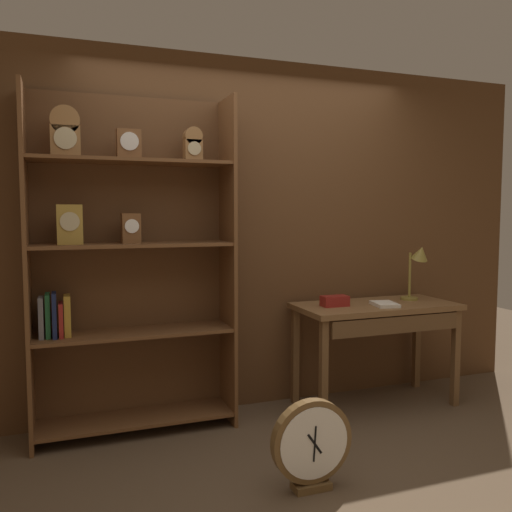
# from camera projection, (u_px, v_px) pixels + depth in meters

# --- Properties ---
(ground_plane) EXTENTS (10.00, 10.00, 0.00)m
(ground_plane) POSITION_uv_depth(u_px,v_px,m) (331.00, 484.00, 2.88)
(ground_plane) COLOR brown
(back_wood_panel) EXTENTS (4.80, 0.05, 2.60)m
(back_wood_panel) POSITION_uv_depth(u_px,v_px,m) (249.00, 235.00, 4.01)
(back_wood_panel) COLOR brown
(back_wood_panel) RESTS_ON ground
(bookshelf) EXTENTS (1.32, 0.37, 2.25)m
(bookshelf) POSITION_uv_depth(u_px,v_px,m) (127.00, 263.00, 3.52)
(bookshelf) COLOR brown
(bookshelf) RESTS_ON ground
(workbench) EXTENTS (1.22, 0.57, 0.78)m
(workbench) POSITION_uv_depth(u_px,v_px,m) (377.00, 318.00, 4.01)
(workbench) COLOR brown
(workbench) RESTS_ON ground
(desk_lamp) EXTENTS (0.19, 0.20, 0.44)m
(desk_lamp) POSITION_uv_depth(u_px,v_px,m) (418.00, 262.00, 4.17)
(desk_lamp) COLOR olive
(desk_lamp) RESTS_ON workbench
(toolbox_small) EXTENTS (0.20, 0.11, 0.08)m
(toolbox_small) POSITION_uv_depth(u_px,v_px,m) (335.00, 301.00, 3.91)
(toolbox_small) COLOR maroon
(toolbox_small) RESTS_ON workbench
(open_repair_manual) EXTENTS (0.20, 0.25, 0.02)m
(open_repair_manual) POSITION_uv_depth(u_px,v_px,m) (385.00, 304.00, 3.93)
(open_repair_manual) COLOR silver
(open_repair_manual) RESTS_ON workbench
(round_clock_large) EXTENTS (0.45, 0.11, 0.49)m
(round_clock_large) POSITION_uv_depth(u_px,v_px,m) (312.00, 444.00, 2.81)
(round_clock_large) COLOR brown
(round_clock_large) RESTS_ON ground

